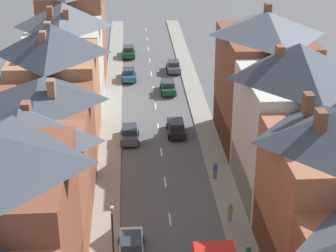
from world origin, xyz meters
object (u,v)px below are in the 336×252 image
Objects in this scene: car_parked_left_b at (168,86)px; car_near_silver at (131,246)px; car_mid_white at (130,133)px; car_parked_left_a at (176,127)px; car_parked_right_a at (129,74)px; pedestrian_far_right at (215,170)px; pedestrian_far_left at (230,212)px; street_lamp at (113,242)px; car_far_grey at (129,51)px; car_near_blue at (173,66)px.

car_near_silver is at bearing -98.49° from car_parked_left_b.
car_parked_left_a is at bearing 15.18° from car_mid_white.
car_parked_right_a is (0.00, 37.95, 0.01)m from car_near_silver.
car_parked_left_a is at bearing -74.41° from car_parked_right_a.
pedestrian_far_right reaches higher than car_parked_right_a.
street_lamp reaches higher than pedestrian_far_left.
car_parked_right_a is at bearing 90.00° from car_near_silver.
car_near_silver is 48.35m from car_far_grey.
car_parked_left_b is (0.00, 12.46, 0.01)m from car_parked_left_a.
car_parked_left_b is 16.27m from car_far_grey.
car_near_blue is 0.96× the size of car_mid_white.
car_parked_right_a is 7.08m from car_parked_left_b.
car_far_grey is at bearing 107.53° from car_parked_left_b.
car_far_grey is 0.74× the size of street_lamp.
car_parked_left_b is 22.58m from pedestrian_far_right.
street_lamp is at bearing -112.07° from car_near_silver.
street_lamp is at bearing -93.01° from car_mid_white.
car_mid_white reaches higher than car_far_grey.
car_near_silver is 37.95m from car_parked_right_a.
pedestrian_far_right is (7.59, -8.63, 0.18)m from car_mid_white.
car_parked_left_a is 12.46m from car_parked_left_b.
car_far_grey is 2.53× the size of pedestrian_far_left.
pedestrian_far_right reaches higher than car_near_blue.
pedestrian_far_left is (7.77, -44.82, 0.19)m from car_far_grey.
car_parked_left_b is (4.90, 32.84, 0.01)m from car_near_silver.
car_far_grey is (-4.90, 27.97, 0.04)m from car_parked_left_a.
car_parked_left_a is 1.00× the size of car_parked_left_b.
car_far_grey is at bearing 90.00° from car_near_silver.
pedestrian_far_right is at bearing -83.16° from car_parked_left_b.
street_lamp is (-8.74, -13.26, 2.21)m from pedestrian_far_right.
car_parked_left_a is 5.08m from car_mid_white.
car_near_blue is 0.97× the size of car_far_grey.
pedestrian_far_left reaches higher than car_parked_left_a.
car_parked_left_a is 1.05× the size of car_mid_white.
pedestrian_far_left is at bearing -88.52° from pedestrian_far_right.
car_parked_left_a is 1.07× the size of car_far_grey.
car_far_grey reaches higher than car_parked_right_a.
car_parked_left_b is 2.71× the size of pedestrian_far_right.
car_parked_right_a is at bearing 105.41° from pedestrian_far_right.
car_near_silver is at bearing -103.52° from car_parked_left_a.
street_lamp reaches higher than car_near_silver.
pedestrian_far_left is (2.87, -29.31, 0.22)m from car_parked_left_b.
pedestrian_far_right is (2.69, -22.42, 0.22)m from car_parked_left_b.
pedestrian_far_left reaches higher than car_parked_left_b.
pedestrian_far_right reaches higher than car_near_silver.
car_parked_right_a is (-4.90, 17.57, 0.01)m from car_parked_left_a.
pedestrian_far_left is 11.18m from street_lamp.
car_parked_left_b reaches higher than car_parked_left_a.
car_near_blue is at bearing 25.48° from car_parked_right_a.
car_mid_white is (-4.90, -13.79, 0.04)m from car_parked_left_b.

